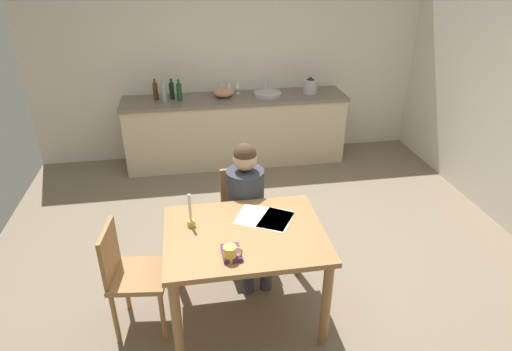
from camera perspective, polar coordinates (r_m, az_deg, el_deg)
The scene contains 23 objects.
ground_plane at distance 4.09m, azimuth 1.40°, elevation -11.66°, with size 5.20×5.20×0.04m, color #7A6B56.
wall_back at distance 5.88m, azimuth -3.32°, elevation 15.07°, with size 5.20×0.12×2.60m, color silver.
kitchen_counter at distance 5.79m, azimuth -2.69°, elevation 6.08°, with size 2.88×0.64×0.90m.
dining_table at distance 3.21m, azimuth -1.49°, elevation -9.23°, with size 1.16×0.90×0.76m.
chair_at_table at distance 3.87m, azimuth -1.63°, elevation -4.86°, with size 0.44×0.44×0.88m.
person_seated at distance 3.65m, azimuth -1.16°, elevation -3.63°, with size 0.36×0.61×1.19m.
chair_side_empty at distance 3.33m, azimuth -16.25°, elevation -12.25°, with size 0.45×0.45×0.88m.
coffee_mug at distance 2.86m, azimuth -3.39°, elevation -10.21°, with size 0.13×0.09×0.10m.
candlestick at distance 3.20m, azimuth -8.60°, elevation -5.50°, with size 0.06×0.06×0.27m.
book_magazine at distance 2.92m, azimuth -3.26°, elevation -10.17°, with size 0.12×0.18×0.03m, color #562A5E.
paper_letter at distance 3.28m, azimuth 2.60°, elevation -5.83°, with size 0.21×0.30×0.00m, color white.
paper_bill at distance 3.32m, azimuth -0.53°, elevation -5.31°, with size 0.21×0.30×0.00m, color white.
paper_envelope at distance 3.28m, azimuth 2.77°, elevation -5.78°, with size 0.21×0.30×0.00m, color white.
sink_unit at distance 5.70m, azimuth 1.52°, elevation 10.77°, with size 0.36×0.36×0.24m.
bottle_oil at distance 5.64m, azimuth -13.14°, elevation 10.82°, with size 0.06×0.06×0.26m.
bottle_vinegar at distance 5.49m, azimuth -12.09°, elevation 10.62°, with size 0.06×0.06×0.29m.
bottle_wine_red at distance 5.63m, azimuth -11.06°, elevation 10.97°, with size 0.06×0.06×0.26m.
bottle_sauce at distance 5.54m, azimuth -10.11°, elevation 10.82°, with size 0.06×0.06×0.27m.
mixing_bowl at distance 5.64m, azimuth -4.31°, elevation 10.94°, with size 0.28×0.28×0.12m, color tan.
stovetop_kettle at distance 5.80m, azimuth 7.17°, elevation 11.66°, with size 0.18×0.18×0.22m.
wine_glass_near_sink at distance 5.76m, azimuth -2.43°, elevation 11.82°, with size 0.07×0.07×0.15m.
wine_glass_by_kettle at distance 5.75m, azimuth -3.61°, elevation 11.75°, with size 0.07×0.07×0.15m.
wine_glass_back_left at distance 5.74m, azimuth -4.55°, elevation 11.70°, with size 0.07×0.07×0.15m.
Camera 1 is at (-0.62, -3.11, 2.57)m, focal length 30.28 mm.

